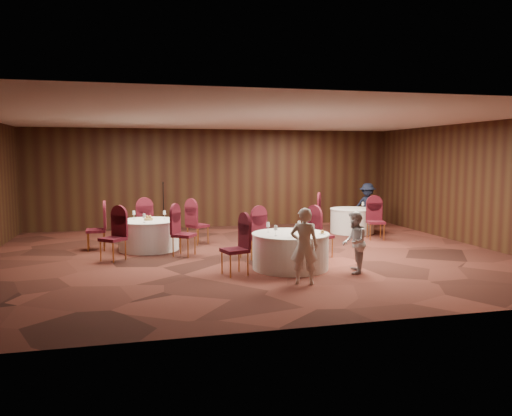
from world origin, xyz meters
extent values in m
plane|color=black|center=(0.00, 0.00, 0.00)|extent=(12.00, 12.00, 0.00)
plane|color=silver|center=(0.00, 0.00, 3.20)|extent=(12.00, 12.00, 0.00)
plane|color=black|center=(0.00, 5.00, 1.60)|extent=(12.00, 0.00, 12.00)
plane|color=black|center=(0.00, -5.00, 1.60)|extent=(12.00, 0.00, 12.00)
plane|color=black|center=(6.00, 0.00, 1.60)|extent=(0.00, 10.00, 10.00)
cylinder|color=silver|center=(0.52, -1.51, 0.36)|extent=(1.57, 1.57, 0.72)
cylinder|color=silver|center=(0.52, -1.51, 0.72)|extent=(1.60, 1.60, 0.03)
cylinder|color=silver|center=(-2.28, 1.32, 0.36)|extent=(1.48, 1.48, 0.72)
cylinder|color=silver|center=(-2.28, 1.32, 0.72)|extent=(1.51, 1.51, 0.03)
cylinder|color=silver|center=(3.82, 2.67, 0.36)|extent=(1.31, 1.31, 0.72)
cylinder|color=silver|center=(3.82, 2.67, 0.72)|extent=(1.34, 1.34, 0.03)
cylinder|color=silver|center=(0.13, -1.76, 0.74)|extent=(0.06, 0.06, 0.01)
cylinder|color=silver|center=(0.13, -1.76, 0.80)|extent=(0.01, 0.01, 0.11)
cone|color=silver|center=(0.13, -1.76, 0.91)|extent=(0.08, 0.08, 0.10)
cylinder|color=silver|center=(0.79, -1.25, 0.74)|extent=(0.06, 0.06, 0.01)
cylinder|color=silver|center=(0.79, -1.25, 0.80)|extent=(0.01, 0.01, 0.11)
cone|color=silver|center=(0.79, -1.25, 0.91)|extent=(0.08, 0.08, 0.10)
cylinder|color=silver|center=(0.89, -1.74, 0.74)|extent=(0.06, 0.06, 0.01)
cylinder|color=silver|center=(0.89, -1.74, 0.80)|extent=(0.01, 0.01, 0.11)
cone|color=silver|center=(0.89, -1.74, 0.91)|extent=(0.08, 0.08, 0.10)
cylinder|color=silver|center=(0.49, -1.96, 0.74)|extent=(0.06, 0.06, 0.01)
cylinder|color=silver|center=(0.49, -1.96, 0.80)|extent=(0.01, 0.01, 0.11)
cone|color=silver|center=(0.49, -1.96, 0.91)|extent=(0.08, 0.08, 0.10)
cylinder|color=silver|center=(0.10, -1.27, 0.74)|extent=(0.06, 0.06, 0.01)
cylinder|color=silver|center=(0.10, -1.27, 0.80)|extent=(0.01, 0.01, 0.11)
cone|color=silver|center=(0.10, -1.27, 0.91)|extent=(0.08, 0.08, 0.10)
cylinder|color=white|center=(0.57, -2.04, 0.75)|extent=(0.15, 0.15, 0.01)
sphere|color=#9E6B33|center=(0.57, -2.04, 0.79)|extent=(0.08, 0.08, 0.08)
cylinder|color=white|center=(1.12, -1.77, 0.75)|extent=(0.15, 0.15, 0.01)
sphere|color=#9E6B33|center=(1.12, -1.77, 0.79)|extent=(0.08, 0.08, 0.08)
cylinder|color=white|center=(0.99, -1.14, 0.75)|extent=(0.15, 0.15, 0.01)
sphere|color=#9E6B33|center=(0.99, -1.14, 0.79)|extent=(0.08, 0.08, 0.08)
cylinder|color=silver|center=(-1.88, 1.48, 0.74)|extent=(0.06, 0.06, 0.01)
cylinder|color=silver|center=(-1.88, 1.48, 0.80)|extent=(0.01, 0.01, 0.11)
cone|color=silver|center=(-1.88, 1.48, 0.91)|extent=(0.08, 0.08, 0.10)
cylinder|color=silver|center=(-2.63, 1.64, 0.74)|extent=(0.06, 0.06, 0.01)
cylinder|color=silver|center=(-2.63, 1.64, 0.80)|extent=(0.01, 0.01, 0.11)
cone|color=silver|center=(-2.63, 1.64, 0.91)|extent=(0.08, 0.08, 0.10)
cylinder|color=silver|center=(-2.39, 0.92, 0.74)|extent=(0.06, 0.06, 0.01)
cylinder|color=silver|center=(-2.39, 0.92, 0.80)|extent=(0.01, 0.01, 0.11)
cone|color=silver|center=(-2.39, 0.92, 0.91)|extent=(0.08, 0.08, 0.10)
cylinder|color=olive|center=(-2.28, 1.32, 0.77)|extent=(0.22, 0.22, 0.06)
sphere|color=#9E6B33|center=(-2.31, 1.34, 0.83)|extent=(0.07, 0.07, 0.07)
sphere|color=#9E6B33|center=(-2.24, 1.30, 0.83)|extent=(0.07, 0.07, 0.07)
cylinder|color=silver|center=(4.06, 2.44, 0.74)|extent=(0.06, 0.06, 0.01)
cylinder|color=silver|center=(4.06, 2.44, 0.80)|extent=(0.01, 0.01, 0.11)
cone|color=silver|center=(4.06, 2.44, 0.91)|extent=(0.08, 0.08, 0.10)
cylinder|color=black|center=(-1.75, 4.23, 0.01)|extent=(0.24, 0.24, 0.02)
cylinder|color=black|center=(-1.75, 4.23, 0.78)|extent=(0.02, 0.02, 1.52)
cylinder|color=black|center=(-1.75, 4.28, 1.51)|extent=(0.04, 0.12, 0.04)
imported|color=silver|center=(0.37, -2.78, 0.70)|extent=(0.60, 0.50, 1.41)
imported|color=silver|center=(1.63, -2.21, 0.62)|extent=(0.68, 0.75, 1.25)
imported|color=black|center=(4.71, 3.46, 0.73)|extent=(1.06, 1.04, 1.46)
camera|label=1|loc=(-2.61, -11.25, 2.34)|focal=35.00mm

